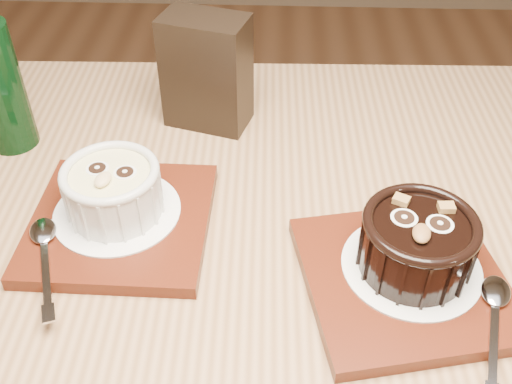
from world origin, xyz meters
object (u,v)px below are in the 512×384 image
(table, at_px, (243,324))
(ramekin_dark, at_px, (417,241))
(condiment_stand, at_px, (207,72))
(tray_right, at_px, (403,280))
(tray_left, at_px, (121,222))
(ramekin_white, at_px, (113,189))

(table, distance_m, ramekin_dark, 0.21)
(table, xyz_separation_m, condiment_stand, (-0.06, 0.25, 0.16))
(tray_right, bearing_deg, condiment_stand, 128.13)
(condiment_stand, bearing_deg, ramekin_dark, -49.84)
(table, relative_size, tray_right, 6.76)
(table, height_order, ramekin_dark, ramekin_dark)
(tray_right, bearing_deg, tray_left, 166.73)
(tray_left, bearing_deg, table, -21.56)
(ramekin_dark, xyz_separation_m, condiment_stand, (-0.22, 0.26, 0.02))
(ramekin_white, relative_size, ramekin_dark, 0.94)
(table, bearing_deg, ramekin_white, 156.47)
(tray_left, distance_m, condiment_stand, 0.22)
(table, xyz_separation_m, ramekin_dark, (0.16, -0.01, 0.14))
(tray_left, bearing_deg, ramekin_dark, -11.03)
(ramekin_dark, height_order, condiment_stand, condiment_stand)
(ramekin_dark, bearing_deg, tray_left, -178.87)
(tray_left, relative_size, tray_right, 1.00)
(ramekin_white, bearing_deg, tray_left, -50.17)
(table, height_order, tray_left, tray_left)
(ramekin_white, xyz_separation_m, condiment_stand, (0.07, 0.19, 0.02))
(tray_left, height_order, tray_right, same)
(table, distance_m, tray_right, 0.18)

